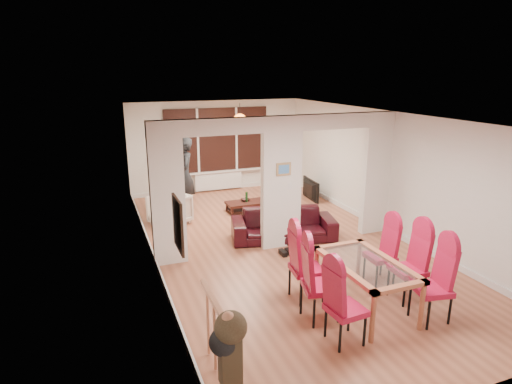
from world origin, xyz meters
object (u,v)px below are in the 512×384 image
sofa (283,225)px  armchair (170,210)px  dining_chair_ra (432,283)px  person (185,176)px  dining_table (365,285)px  dining_chair_lc (307,264)px  coffee_table (247,206)px  bottle (247,197)px  dining_chair_rc (380,253)px  dining_chair_la (346,304)px  dining_chair_lb (321,281)px  dining_chair_rb (408,265)px  television (307,190)px  bowl (245,200)px

sofa → armchair: (-2.06, 1.72, 0.04)m
sofa → dining_chair_ra: bearing=-66.2°
dining_chair_ra → person: person is taller
dining_table → armchair: (-2.03, 4.63, -0.02)m
dining_chair_lc → coffee_table: dining_chair_lc is taller
dining_chair_lc → coffee_table: bearing=89.1°
dining_chair_ra → bottle: (-0.73, 5.53, -0.20)m
dining_chair_ra → dining_chair_rc: bearing=99.1°
dining_chair_la → dining_chair_lb: bearing=88.5°
armchair → person: size_ratio=0.41×
dining_chair_rb → television: 5.37m
sofa → coffee_table: 2.03m
sofa → coffee_table: size_ratio=2.03×
dining_chair_la → person: person is taller
dining_chair_lb → sofa: (0.77, 2.91, -0.27)m
dining_chair_lb → person: person is taller
dining_chair_rc → television: 4.79m
bottle → bowl: bottle is taller
dining_chair_rb → bowl: (-0.83, 5.01, -0.30)m
dining_chair_ra → sofa: 3.57m
dining_chair_la → armchair: size_ratio=1.41×
dining_chair_lb → dining_chair_ra: dining_chair_lb is taller
dining_chair_ra → coffee_table: dining_chair_ra is taller
dining_table → dining_chair_lc: 0.90m
dining_chair_la → person: size_ratio=0.58×
dining_chair_la → person: 6.00m
dining_table → coffee_table: (-0.04, 4.93, -0.25)m
dining_chair_rb → person: size_ratio=0.61×
dining_chair_lc → sofa: (0.69, 2.35, -0.27)m
coffee_table → dining_chair_rc: bearing=-80.1°
dining_chair_rc → dining_chair_lb: bearing=-155.8°
dining_chair_ra → armchair: size_ratio=1.47×
dining_chair_la → person: (-0.79, 5.94, 0.39)m
sofa → dining_chair_rc: bearing=-60.0°
dining_chair_la → dining_chair_rc: bearing=35.2°
dining_chair_rb → bottle: bearing=102.7°
dining_table → bowl: size_ratio=7.28×
dining_chair_la → television: 6.38m
dining_chair_lc → dining_chair_ra: dining_chair_lc is taller
dining_chair_ra → bowl: (-0.74, 5.61, -0.30)m
dining_chair_lc → person: person is taller
television → dining_chair_la: bearing=161.2°
bowl → armchair: bearing=-169.0°
dining_chair_lb → dining_chair_rb: 1.51m
dining_chair_rc → sofa: 2.41m
dining_chair_rb → dining_chair_lb: bearing=-176.7°
dining_table → bottle: (-0.06, 4.94, 0.00)m
dining_chair_rb → coffee_table: dining_chair_rb is taller
dining_chair_lb → dining_chair_ra: (1.42, -0.60, -0.02)m
dining_chair_lb → bottle: (0.69, 4.94, -0.21)m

